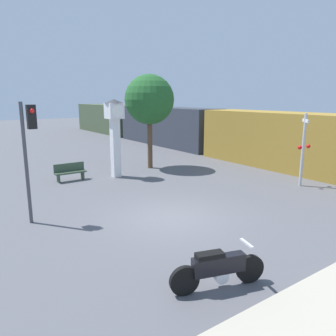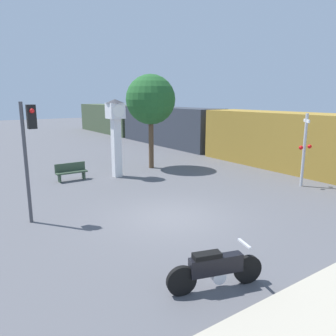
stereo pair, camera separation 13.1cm
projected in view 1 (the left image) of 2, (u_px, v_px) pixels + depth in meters
ground_plane at (171, 218)px, 11.91m from camera, size 120.00×120.00×0.00m
motorcycle at (218, 269)px, 7.41m from camera, size 2.27×0.84×1.03m
clock_tower at (115, 126)px, 17.48m from camera, size 0.98×0.98×4.20m
freight_train at (167, 126)px, 30.20m from camera, size 2.80×38.39×3.40m
traffic_light at (29, 141)px, 10.92m from camera, size 0.50×0.35×4.16m
railroad_crossing_signal at (303, 147)px, 15.80m from camera, size 0.90×0.82×3.55m
street_tree at (149, 100)px, 19.47m from camera, size 2.96×2.96×5.64m
bench at (70, 171)px, 17.12m from camera, size 1.60×0.44×0.92m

